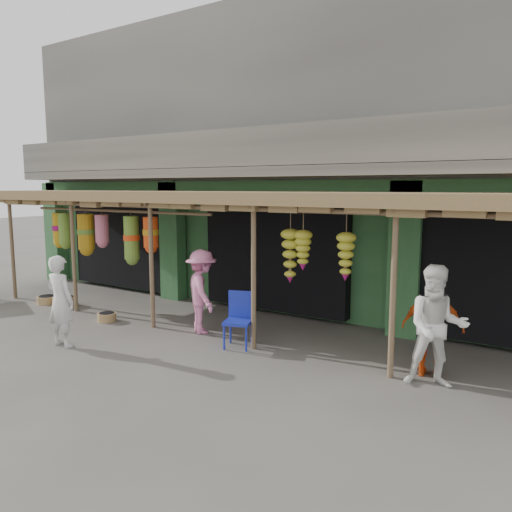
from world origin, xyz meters
The scene contains 11 objects.
ground centered at (0.00, 0.00, 0.00)m, with size 80.00×80.00×0.00m, color #514C47.
building centered at (0.00, 4.87, 3.37)m, with size 16.40×6.80×7.00m.
awning centered at (-0.20, 0.80, 2.57)m, with size 14.00×2.70×2.79m.
blue_chair centered at (0.69, -0.21, 0.56)m, with size 0.61×0.62×1.00m.
basket_left centered at (-4.64, -0.06, 0.11)m, with size 0.54×0.54×0.23m, color olive.
basket_mid centered at (-5.26, -0.12, 0.09)m, with size 0.48×0.48×0.18m, color olive.
basket_right centered at (-2.67, -0.42, 0.09)m, with size 0.40×0.40×0.18m, color #88603F.
person_front centered at (-2.00, -2.00, 0.84)m, with size 0.61×0.40×1.67m, color silver.
person_right centered at (4.14, -0.17, 0.89)m, with size 0.87×0.68×1.79m, color white.
person_vendor centered at (4.00, 0.20, 0.77)m, with size 0.90×0.38×1.54m, color #E35515.
person_shopper centered at (-0.42, 0.07, 0.83)m, with size 1.08×0.62×1.67m, color pink.
Camera 1 is at (5.80, -7.40, 2.88)m, focal length 35.00 mm.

